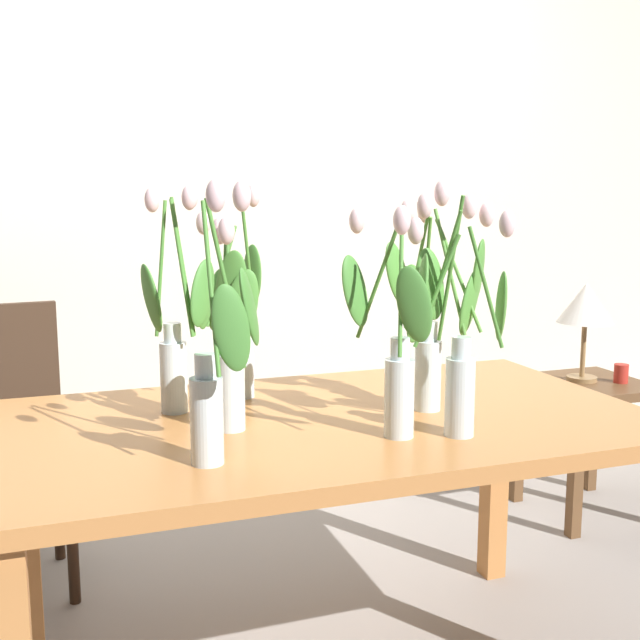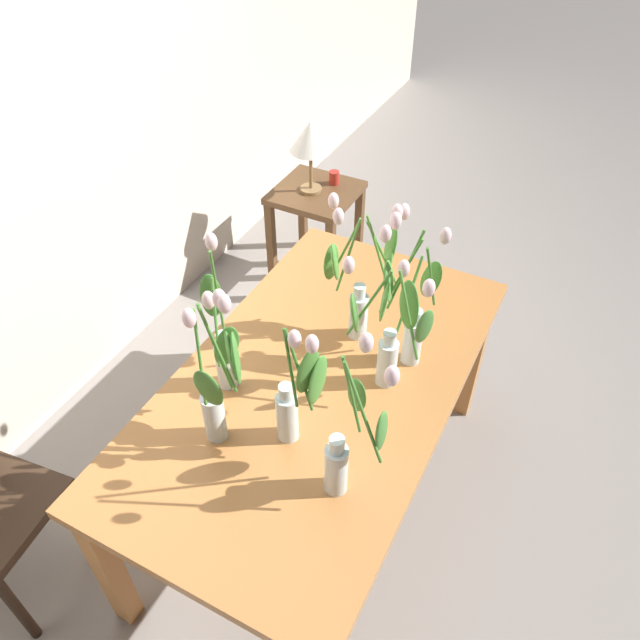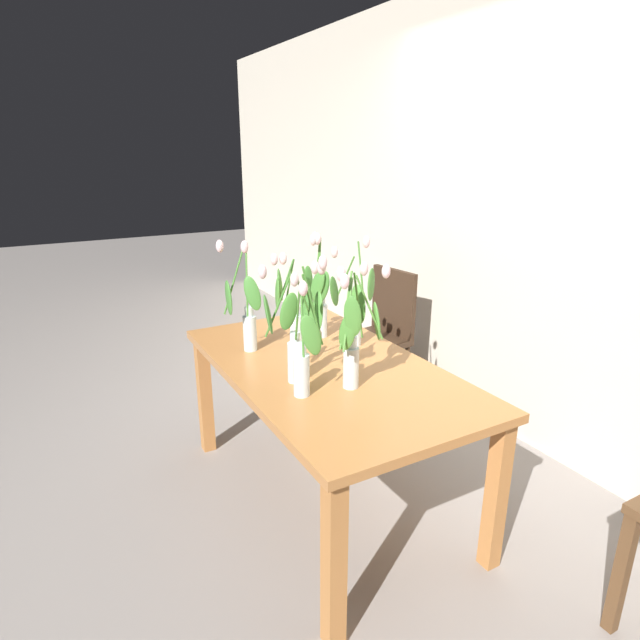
# 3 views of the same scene
# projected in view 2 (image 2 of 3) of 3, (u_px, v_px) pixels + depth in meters

# --- Properties ---
(ground_plane) EXTENTS (18.00, 18.00, 0.00)m
(ground_plane) POSITION_uv_depth(u_px,v_px,m) (318.00, 496.00, 2.60)
(ground_plane) COLOR gray
(dining_table) EXTENTS (1.60, 0.90, 0.74)m
(dining_table) POSITION_uv_depth(u_px,v_px,m) (318.00, 396.00, 2.16)
(dining_table) COLOR #B7753D
(dining_table) RESTS_ON ground
(tulip_vase_0) EXTENTS (0.11, 0.16, 0.50)m
(tulip_vase_0) POSITION_uv_depth(u_px,v_px,m) (294.00, 402.00, 1.79)
(tulip_vase_0) COLOR silver
(tulip_vase_0) RESTS_ON dining_table
(tulip_vase_1) EXTENTS (0.26, 0.20, 0.58)m
(tulip_vase_1) POSITION_uv_depth(u_px,v_px,m) (409.00, 311.00, 2.01)
(tulip_vase_1) COLOR silver
(tulip_vase_1) RESTS_ON dining_table
(tulip_vase_2) EXTENTS (0.21, 0.13, 0.57)m
(tulip_vase_2) POSITION_uv_depth(u_px,v_px,m) (217.00, 391.00, 1.78)
(tulip_vase_2) COLOR silver
(tulip_vase_2) RESTS_ON dining_table
(tulip_vase_3) EXTENTS (0.16, 0.29, 0.52)m
(tulip_vase_3) POSITION_uv_depth(u_px,v_px,m) (387.00, 346.00, 1.96)
(tulip_vase_3) COLOR silver
(tulip_vase_3) RESTS_ON dining_table
(tulip_vase_4) EXTENTS (0.25, 0.26, 0.55)m
(tulip_vase_4) POSITION_uv_depth(u_px,v_px,m) (360.00, 283.00, 2.12)
(tulip_vase_4) COLOR silver
(tulip_vase_4) RESTS_ON dining_table
(tulip_vase_5) EXTENTS (0.17, 0.19, 0.57)m
(tulip_vase_5) POSITION_uv_depth(u_px,v_px,m) (347.00, 448.00, 1.66)
(tulip_vase_5) COLOR silver
(tulip_vase_5) RESTS_ON dining_table
(tulip_vase_6) EXTENTS (0.20, 0.23, 0.58)m
(tulip_vase_6) POSITION_uv_depth(u_px,v_px,m) (223.00, 347.00, 1.96)
(tulip_vase_6) COLOR silver
(tulip_vase_6) RESTS_ON dining_table
(side_table) EXTENTS (0.44, 0.44, 0.55)m
(side_table) POSITION_uv_depth(u_px,v_px,m) (316.00, 208.00, 3.47)
(side_table) COLOR brown
(side_table) RESTS_ON ground
(table_lamp) EXTENTS (0.22, 0.22, 0.40)m
(table_lamp) POSITION_uv_depth(u_px,v_px,m) (310.00, 138.00, 3.18)
(table_lamp) COLOR olive
(table_lamp) RESTS_ON side_table
(pillar_candle) EXTENTS (0.06, 0.06, 0.07)m
(pillar_candle) POSITION_uv_depth(u_px,v_px,m) (334.00, 178.00, 3.41)
(pillar_candle) COLOR #B72D23
(pillar_candle) RESTS_ON side_table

